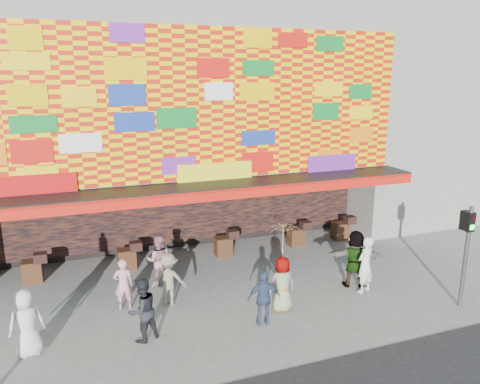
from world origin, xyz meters
The scene contains 14 objects.
ground centered at (0.00, 0.00, 0.00)m, with size 90.00×90.00×0.00m, color slate.
shop_building centered at (0.00, 8.18, 5.23)m, with size 15.20×9.40×10.00m.
neighbor_right centered at (13.00, 8.00, 6.00)m, with size 11.00×8.00×12.00m, color gray.
signal_right centered at (6.20, -1.50, 1.86)m, with size 0.22×0.20×3.00m.
ped_a centered at (-5.34, 0.18, 0.83)m, with size 0.81×0.53×1.67m, color silver.
ped_b centered at (-2.93, 1.70, 0.75)m, with size 0.55×0.36×1.51m, color #CE8596.
ped_c centered at (-2.68, -0.12, 0.82)m, with size 0.80×0.62×1.65m, color black.
ped_d centered at (-1.68, 1.53, 0.78)m, with size 1.01×0.58×1.56m, color #787257.
ped_e centered at (0.46, -0.45, 0.76)m, with size 0.89×0.37×1.51m, color #374361.
ped_f centered at (4.06, 0.71, 0.92)m, with size 1.70×0.54×1.83m, color gray.
ped_g centered at (1.24, 0.06, 0.80)m, with size 0.78×0.51×1.60m, color gray.
ped_h centered at (4.13, 0.26, 0.88)m, with size 0.65×0.42×1.77m, color silver.
ped_i centered at (-1.68, 2.98, 0.81)m, with size 0.79×0.61×1.62m, color #B87787.
parasol centered at (1.24, 0.06, 2.13)m, with size 0.99×1.00×1.82m.
Camera 1 is at (-4.07, -10.86, 6.51)m, focal length 35.00 mm.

